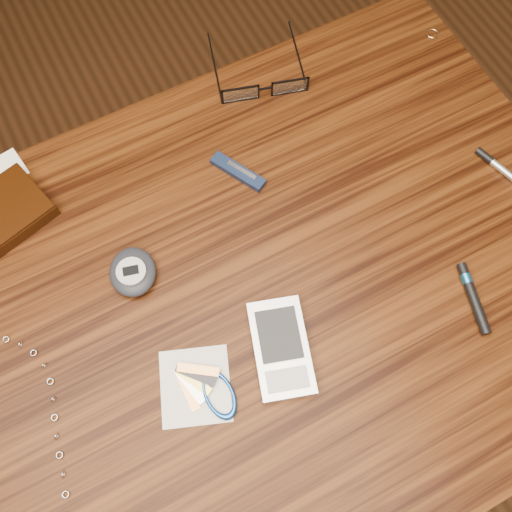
# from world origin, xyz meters

# --- Properties ---
(ground) EXTENTS (3.80, 3.80, 0.00)m
(ground) POSITION_xyz_m (0.00, 0.00, 0.00)
(ground) COLOR #472814
(ground) RESTS_ON ground
(desk) EXTENTS (1.00, 0.70, 0.75)m
(desk) POSITION_xyz_m (0.00, 0.00, 0.65)
(desk) COLOR #3D1D09
(desk) RESTS_ON ground
(wallet_and_card) EXTENTS (0.13, 0.16, 0.02)m
(wallet_and_card) POSITION_xyz_m (-0.23, 0.26, 0.76)
(wallet_and_card) COLOR black
(wallet_and_card) RESTS_ON desk
(eyeglasses) EXTENTS (0.17, 0.17, 0.03)m
(eyeglasses) POSITION_xyz_m (0.18, 0.28, 0.76)
(eyeglasses) COLOR black
(eyeglasses) RESTS_ON desk
(gold_ring) EXTENTS (0.02, 0.02, 0.00)m
(gold_ring) POSITION_xyz_m (0.47, 0.25, 0.75)
(gold_ring) COLOR #E2B275
(gold_ring) RESTS_ON desk
(pda_phone) EXTENTS (0.10, 0.14, 0.02)m
(pda_phone) POSITION_xyz_m (0.02, -0.08, 0.76)
(pda_phone) COLOR silver
(pda_phone) RESTS_ON desk
(pedometer) EXTENTS (0.08, 0.08, 0.03)m
(pedometer) POSITION_xyz_m (-0.11, 0.10, 0.76)
(pedometer) COLOR black
(pedometer) RESTS_ON desk
(notepad_keys) EXTENTS (0.11, 0.12, 0.01)m
(notepad_keys) POSITION_xyz_m (-0.09, -0.08, 0.75)
(notepad_keys) COLOR white
(notepad_keys) RESTS_ON desk
(pocket_knife) EXTENTS (0.06, 0.08, 0.01)m
(pocket_knife) POSITION_xyz_m (0.08, 0.17, 0.76)
(pocket_knife) COLOR #101B39
(pocket_knife) RESTS_ON desk
(silver_pen) EXTENTS (0.04, 0.12, 0.01)m
(silver_pen) POSITION_xyz_m (0.42, -0.01, 0.75)
(silver_pen) COLOR silver
(silver_pen) RESTS_ON desk
(black_blue_pen) EXTENTS (0.04, 0.10, 0.01)m
(black_blue_pen) POSITION_xyz_m (0.27, -0.13, 0.76)
(black_blue_pen) COLOR black
(black_blue_pen) RESTS_ON desk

